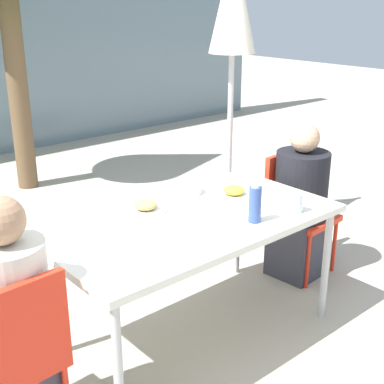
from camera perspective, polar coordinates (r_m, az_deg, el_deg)
The scene contains 12 objects.
ground_plane at distance 3.26m, azimuth 0.00°, elevation -15.01°, with size 24.00×24.00×0.00m, color #B2A893.
dining_table at distance 2.92m, azimuth 0.00°, elevation -3.76°, with size 1.61×0.87×0.75m.
chair_left at distance 2.41m, azimuth -18.46°, elevation -15.96°, with size 0.42×0.42×0.86m.
person_left at distance 2.46m, azimuth -18.39°, elevation -13.82°, with size 0.33×0.33×1.15m.
chair_right at distance 3.84m, azimuth 10.83°, elevation -1.29°, with size 0.43×0.43×0.86m.
person_right at distance 3.76m, azimuth 11.42°, elevation -1.61°, with size 0.36×0.36×1.10m.
closed_umbrella at distance 4.18m, azimuth 4.36°, elevation 18.05°, with size 0.36×0.36×2.26m.
plate_0 at distance 3.21m, azimuth 4.48°, elevation -0.07°, with size 0.23×0.23×0.07m.
plate_1 at distance 2.98m, azimuth -4.97°, elevation -1.65°, with size 0.23×0.23×0.07m.
bottle at distance 2.83m, azimuth 6.74°, elevation -1.25°, with size 0.07×0.07×0.21m.
drinking_cup at distance 3.01m, azimuth 11.02°, elevation -1.11°, with size 0.08×0.08×0.11m.
salad_bowl at distance 3.25m, azimuth -0.55°, elevation 0.33°, with size 0.18×0.18×0.06m.
Camera 1 is at (-1.74, -2.02, 1.88)m, focal length 50.00 mm.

